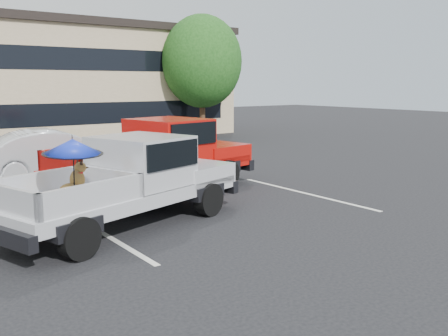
{
  "coord_description": "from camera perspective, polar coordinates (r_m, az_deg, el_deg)",
  "views": [
    {
      "loc": [
        -6.79,
        -7.51,
        2.99
      ],
      "look_at": [
        -0.88,
        0.52,
        1.3
      ],
      "focal_mm": 40.0,
      "sensor_mm": 36.0,
      "label": 1
    }
  ],
  "objects": [
    {
      "name": "motel_building",
      "position": [
        29.82,
        -19.5,
        9.48
      ],
      "size": [
        20.4,
        8.4,
        6.3
      ],
      "color": "tan",
      "rests_on": "ground"
    },
    {
      "name": "stripe_right",
      "position": [
        13.97,
        9.26,
        -2.86
      ],
      "size": [
        0.12,
        5.0,
        0.01
      ],
      "primitive_type": "cube",
      "color": "silver",
      "rests_on": "ground"
    },
    {
      "name": "silver_pickup",
      "position": [
        10.85,
        -10.29,
        -0.84
      ],
      "size": [
        6.02,
        3.56,
        2.06
      ],
      "rotation": [
        0.0,
        0.0,
        0.3
      ],
      "color": "black",
      "rests_on": "ground"
    },
    {
      "name": "tree_right",
      "position": [
        28.35,
        -2.53,
        12.06
      ],
      "size": [
        4.46,
        4.46,
        6.78
      ],
      "color": "#332114",
      "rests_on": "ground"
    },
    {
      "name": "red_pickup",
      "position": [
        14.01,
        -6.82,
        1.82
      ],
      "size": [
        6.43,
        3.23,
        2.02
      ],
      "rotation": [
        0.0,
        0.0,
        0.19
      ],
      "color": "black",
      "rests_on": "ground"
    },
    {
      "name": "tree_back",
      "position": [
        34.03,
        -14.57,
        11.7
      ],
      "size": [
        4.68,
        4.68,
        7.11
      ],
      "color": "#332114",
      "rests_on": "ground"
    },
    {
      "name": "silver_sedan",
      "position": [
        17.03,
        -18.64,
        1.62
      ],
      "size": [
        4.78,
        1.91,
        1.55
      ],
      "primitive_type": "imported",
      "rotation": [
        0.0,
        0.0,
        1.51
      ],
      "color": "silver",
      "rests_on": "ground"
    },
    {
      "name": "stripe_left",
      "position": [
        10.66,
        -14.14,
        -6.95
      ],
      "size": [
        0.12,
        5.0,
        0.01
      ],
      "primitive_type": "cube",
      "color": "silver",
      "rests_on": "ground"
    },
    {
      "name": "ground",
      "position": [
        10.55,
        5.56,
        -6.89
      ],
      "size": [
        90.0,
        90.0,
        0.0
      ],
      "primitive_type": "plane",
      "color": "black",
      "rests_on": "ground"
    }
  ]
}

